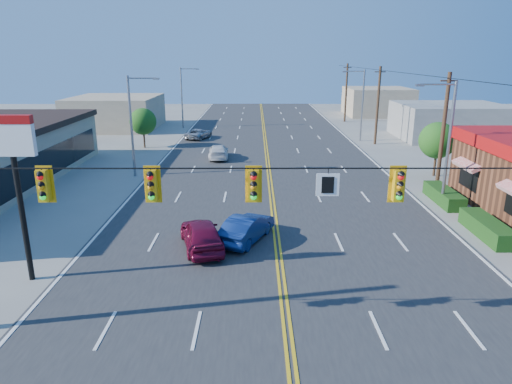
{
  "coord_description": "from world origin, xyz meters",
  "views": [
    {
      "loc": [
        -1.15,
        -14.19,
        9.46
      ],
      "look_at": [
        -1.11,
        10.04,
        2.2
      ],
      "focal_mm": 32.0,
      "sensor_mm": 36.0,
      "label": 1
    }
  ],
  "objects_px": {
    "pizza_hut_sign": "(15,165)",
    "car_silver": "(199,134)",
    "car_blue": "(246,229)",
    "car_white": "(218,152)",
    "signal_span": "(287,201)",
    "car_magenta": "(202,235)"
  },
  "relations": [
    {
      "from": "pizza_hut_sign",
      "to": "car_silver",
      "type": "height_order",
      "value": "pizza_hut_sign"
    },
    {
      "from": "signal_span",
      "to": "pizza_hut_sign",
      "type": "relative_size",
      "value": 3.55
    },
    {
      "from": "signal_span",
      "to": "car_silver",
      "type": "height_order",
      "value": "signal_span"
    },
    {
      "from": "pizza_hut_sign",
      "to": "car_silver",
      "type": "xyz_separation_m",
      "value": [
        3.21,
        35.2,
        -4.59
      ]
    },
    {
      "from": "car_blue",
      "to": "car_white",
      "type": "bearing_deg",
      "value": -57.62
    },
    {
      "from": "car_blue",
      "to": "car_white",
      "type": "xyz_separation_m",
      "value": [
        -3.04,
        20.16,
        -0.06
      ]
    },
    {
      "from": "signal_span",
      "to": "car_white",
      "type": "height_order",
      "value": "signal_span"
    },
    {
      "from": "pizza_hut_sign",
      "to": "car_blue",
      "type": "xyz_separation_m",
      "value": [
        9.39,
        4.26,
        -4.48
      ]
    },
    {
      "from": "pizza_hut_sign",
      "to": "car_white",
      "type": "relative_size",
      "value": 1.54
    },
    {
      "from": "car_magenta",
      "to": "car_silver",
      "type": "bearing_deg",
      "value": -98.19
    },
    {
      "from": "pizza_hut_sign",
      "to": "car_magenta",
      "type": "distance_m",
      "value": 9.0
    },
    {
      "from": "pizza_hut_sign",
      "to": "car_white",
      "type": "xyz_separation_m",
      "value": [
        6.35,
        24.42,
        -4.54
      ]
    },
    {
      "from": "pizza_hut_sign",
      "to": "car_blue",
      "type": "distance_m",
      "value": 11.24
    },
    {
      "from": "pizza_hut_sign",
      "to": "car_blue",
      "type": "height_order",
      "value": "pizza_hut_sign"
    },
    {
      "from": "pizza_hut_sign",
      "to": "car_silver",
      "type": "bearing_deg",
      "value": 84.79
    },
    {
      "from": "signal_span",
      "to": "pizza_hut_sign",
      "type": "distance_m",
      "value": 11.6
    },
    {
      "from": "signal_span",
      "to": "car_silver",
      "type": "xyz_separation_m",
      "value": [
        -7.67,
        39.2,
        -4.3
      ]
    },
    {
      "from": "pizza_hut_sign",
      "to": "car_white",
      "type": "distance_m",
      "value": 25.64
    },
    {
      "from": "car_blue",
      "to": "signal_span",
      "type": "bearing_deg",
      "value": 124.05
    },
    {
      "from": "signal_span",
      "to": "car_blue",
      "type": "distance_m",
      "value": 9.38
    },
    {
      "from": "car_white",
      "to": "car_magenta",
      "type": "bearing_deg",
      "value": 89.08
    },
    {
      "from": "car_magenta",
      "to": "signal_span",
      "type": "bearing_deg",
      "value": 102.15
    }
  ]
}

